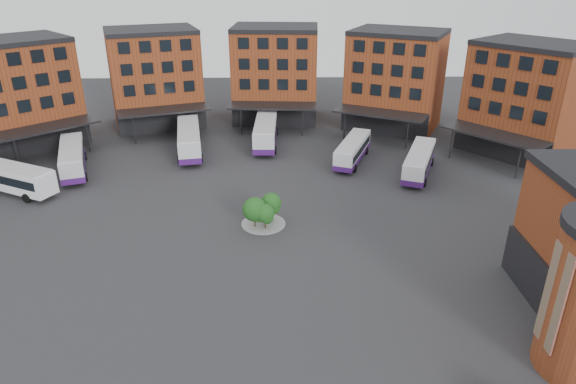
{
  "coord_description": "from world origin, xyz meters",
  "views": [
    {
      "loc": [
        3.47,
        -33.08,
        24.31
      ],
      "look_at": [
        4.43,
        10.94,
        4.0
      ],
      "focal_mm": 32.0,
      "sensor_mm": 36.0,
      "label": 1
    }
  ],
  "objects_px": {
    "bus_c": "(189,139)",
    "bus_f": "(419,161)",
    "tree_island": "(262,210)",
    "bus_a": "(10,176)",
    "bus_b": "(72,158)",
    "bus_d": "(266,131)",
    "bus_e": "(353,150)"
  },
  "relations": [
    {
      "from": "tree_island",
      "to": "bus_d",
      "type": "relative_size",
      "value": 0.35
    },
    {
      "from": "bus_c",
      "to": "bus_b",
      "type": "bearing_deg",
      "value": -163.95
    },
    {
      "from": "bus_b",
      "to": "bus_f",
      "type": "distance_m",
      "value": 42.44
    },
    {
      "from": "bus_d",
      "to": "bus_c",
      "type": "bearing_deg",
      "value": -160.75
    },
    {
      "from": "bus_b",
      "to": "bus_f",
      "type": "bearing_deg",
      "value": -21.58
    },
    {
      "from": "bus_f",
      "to": "bus_a",
      "type": "bearing_deg",
      "value": -152.69
    },
    {
      "from": "bus_c",
      "to": "bus_e",
      "type": "xyz_separation_m",
      "value": [
        21.57,
        -3.85,
        -0.31
      ]
    },
    {
      "from": "tree_island",
      "to": "bus_e",
      "type": "bearing_deg",
      "value": 57.09
    },
    {
      "from": "bus_b",
      "to": "bus_e",
      "type": "distance_m",
      "value": 34.98
    },
    {
      "from": "bus_d",
      "to": "bus_b",
      "type": "bearing_deg",
      "value": -156.07
    },
    {
      "from": "tree_island",
      "to": "bus_b",
      "type": "xyz_separation_m",
      "value": [
        -23.69,
        14.77,
        0.03
      ]
    },
    {
      "from": "bus_a",
      "to": "bus_c",
      "type": "relative_size",
      "value": 0.9
    },
    {
      "from": "bus_b",
      "to": "bus_d",
      "type": "relative_size",
      "value": 0.93
    },
    {
      "from": "bus_d",
      "to": "bus_f",
      "type": "bearing_deg",
      "value": -29.61
    },
    {
      "from": "tree_island",
      "to": "bus_a",
      "type": "distance_m",
      "value": 29.68
    },
    {
      "from": "bus_a",
      "to": "bus_b",
      "type": "bearing_deg",
      "value": -11.39
    },
    {
      "from": "bus_a",
      "to": "tree_island",
      "type": "bearing_deg",
      "value": -80.79
    },
    {
      "from": "tree_island",
      "to": "bus_a",
      "type": "relative_size",
      "value": 0.38
    },
    {
      "from": "bus_b",
      "to": "bus_c",
      "type": "relative_size",
      "value": 0.92
    },
    {
      "from": "bus_a",
      "to": "bus_d",
      "type": "relative_size",
      "value": 0.91
    },
    {
      "from": "tree_island",
      "to": "bus_a",
      "type": "height_order",
      "value": "bus_a"
    },
    {
      "from": "tree_island",
      "to": "bus_f",
      "type": "distance_m",
      "value": 22.73
    },
    {
      "from": "bus_c",
      "to": "bus_d",
      "type": "distance_m",
      "value": 10.76
    },
    {
      "from": "bus_a",
      "to": "bus_f",
      "type": "xyz_separation_m",
      "value": [
        47.1,
        4.26,
        -0.26
      ]
    },
    {
      "from": "bus_e",
      "to": "bus_c",
      "type": "bearing_deg",
      "value": -168.71
    },
    {
      "from": "tree_island",
      "to": "bus_f",
      "type": "height_order",
      "value": "tree_island"
    },
    {
      "from": "bus_a",
      "to": "bus_b",
      "type": "distance_m",
      "value": 7.72
    },
    {
      "from": "tree_island",
      "to": "bus_e",
      "type": "height_order",
      "value": "tree_island"
    },
    {
      "from": "bus_d",
      "to": "bus_e",
      "type": "distance_m",
      "value": 13.34
    },
    {
      "from": "bus_b",
      "to": "tree_island",
      "type": "bearing_deg",
      "value": -51.01
    },
    {
      "from": "bus_c",
      "to": "bus_f",
      "type": "height_order",
      "value": "bus_c"
    },
    {
      "from": "bus_b",
      "to": "bus_c",
      "type": "xyz_separation_m",
      "value": [
        13.32,
        6.38,
        0.14
      ]
    }
  ]
}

